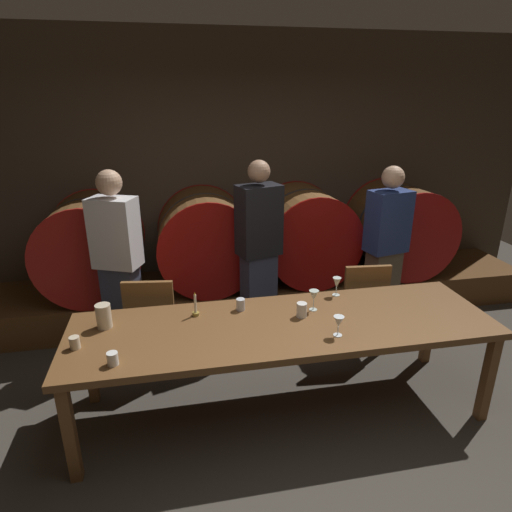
{
  "coord_description": "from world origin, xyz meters",
  "views": [
    {
      "loc": [
        -0.84,
        -2.24,
        2.26
      ],
      "look_at": [
        -0.22,
        0.88,
        1.07
      ],
      "focal_mm": 30.71,
      "sensor_mm": 36.0,
      "label": 1
    }
  ],
  "objects_px": {
    "wine_barrel_far_right": "(398,228)",
    "wine_glass_left": "(314,296)",
    "wine_barrel_far_left": "(92,247)",
    "guest_center": "(259,252)",
    "cup_center_right": "(241,304)",
    "wine_barrel_center_right": "(305,234)",
    "cup_far_right": "(302,310)",
    "cup_center_left": "(113,359)",
    "pitcher": "(104,316)",
    "chair_left": "(153,319)",
    "cup_far_left": "(75,343)",
    "chair_right": "(361,302)",
    "dining_table": "(284,330)",
    "guest_right": "(385,249)",
    "wine_barrel_center_left": "(206,240)",
    "guest_left": "(118,264)",
    "candle_center": "(196,309)",
    "wine_glass_center": "(339,322)",
    "wine_glass_right": "(337,283)"
  },
  "relations": [
    {
      "from": "guest_center",
      "to": "cup_far_left",
      "type": "bearing_deg",
      "value": 21.75
    },
    {
      "from": "wine_barrel_far_left",
      "to": "wine_barrel_center_right",
      "type": "bearing_deg",
      "value": 0.0
    },
    {
      "from": "guest_center",
      "to": "cup_center_right",
      "type": "relative_size",
      "value": 19.39
    },
    {
      "from": "wine_barrel_center_right",
      "to": "dining_table",
      "type": "height_order",
      "value": "wine_barrel_center_right"
    },
    {
      "from": "wine_barrel_far_right",
      "to": "wine_glass_left",
      "type": "distance_m",
      "value": 2.14
    },
    {
      "from": "wine_barrel_center_right",
      "to": "cup_far_right",
      "type": "bearing_deg",
      "value": -107.79
    },
    {
      "from": "wine_barrel_center_left",
      "to": "cup_far_right",
      "type": "relative_size",
      "value": 9.25
    },
    {
      "from": "guest_left",
      "to": "cup_far_right",
      "type": "distance_m",
      "value": 1.7
    },
    {
      "from": "guest_right",
      "to": "wine_glass_center",
      "type": "xyz_separation_m",
      "value": [
        -0.97,
        -1.28,
        -0.0
      ]
    },
    {
      "from": "guest_right",
      "to": "wine_barrel_far_right",
      "type": "bearing_deg",
      "value": -139.04
    },
    {
      "from": "wine_barrel_center_left",
      "to": "chair_left",
      "type": "height_order",
      "value": "wine_barrel_center_left"
    },
    {
      "from": "guest_right",
      "to": "wine_glass_left",
      "type": "distance_m",
      "value": 1.35
    },
    {
      "from": "wine_barrel_far_right",
      "to": "cup_center_right",
      "type": "xyz_separation_m",
      "value": [
        -2.03,
        -1.43,
        -0.05
      ]
    },
    {
      "from": "guest_left",
      "to": "cup_far_right",
      "type": "bearing_deg",
      "value": 166.03
    },
    {
      "from": "wine_barrel_center_right",
      "to": "wine_glass_right",
      "type": "height_order",
      "value": "wine_barrel_center_right"
    },
    {
      "from": "cup_far_right",
      "to": "wine_glass_right",
      "type": "bearing_deg",
      "value": 37.79
    },
    {
      "from": "wine_barrel_far_right",
      "to": "cup_center_right",
      "type": "relative_size",
      "value": 11.06
    },
    {
      "from": "cup_far_right",
      "to": "cup_center_right",
      "type": "bearing_deg",
      "value": 155.68
    },
    {
      "from": "guest_right",
      "to": "pitcher",
      "type": "xyz_separation_m",
      "value": [
        -2.51,
        -0.86,
        -0.02
      ]
    },
    {
      "from": "wine_barrel_far_right",
      "to": "wine_glass_left",
      "type": "bearing_deg",
      "value": -134.3
    },
    {
      "from": "chair_left",
      "to": "chair_right",
      "type": "distance_m",
      "value": 1.84
    },
    {
      "from": "cup_far_right",
      "to": "wine_barrel_far_left",
      "type": "bearing_deg",
      "value": 135.98
    },
    {
      "from": "wine_barrel_center_left",
      "to": "pitcher",
      "type": "height_order",
      "value": "wine_barrel_center_left"
    },
    {
      "from": "guest_left",
      "to": "candle_center",
      "type": "bearing_deg",
      "value": 148.35
    },
    {
      "from": "guest_center",
      "to": "cup_center_right",
      "type": "xyz_separation_m",
      "value": [
        -0.31,
        -0.83,
        -0.1
      ]
    },
    {
      "from": "candle_center",
      "to": "pitcher",
      "type": "relative_size",
      "value": 1.11
    },
    {
      "from": "guest_left",
      "to": "wine_glass_left",
      "type": "distance_m",
      "value": 1.75
    },
    {
      "from": "guest_left",
      "to": "cup_center_right",
      "type": "bearing_deg",
      "value": 161.54
    },
    {
      "from": "wine_barrel_center_right",
      "to": "wine_barrel_far_left",
      "type": "bearing_deg",
      "value": 180.0
    },
    {
      "from": "wine_barrel_far_right",
      "to": "cup_center_left",
      "type": "height_order",
      "value": "wine_barrel_far_right"
    },
    {
      "from": "chair_left",
      "to": "cup_far_left",
      "type": "bearing_deg",
      "value": 68.15
    },
    {
      "from": "guest_center",
      "to": "cup_center_left",
      "type": "bearing_deg",
      "value": 32.62
    },
    {
      "from": "cup_far_right",
      "to": "wine_glass_left",
      "type": "bearing_deg",
      "value": 35.6
    },
    {
      "from": "wine_barrel_far_right",
      "to": "chair_left",
      "type": "xyz_separation_m",
      "value": [
        -2.7,
        -0.98,
        -0.35
      ]
    },
    {
      "from": "dining_table",
      "to": "chair_right",
      "type": "distance_m",
      "value": 1.14
    },
    {
      "from": "wine_barrel_far_right",
      "to": "wine_glass_left",
      "type": "xyz_separation_m",
      "value": [
        -1.5,
        -1.53,
        0.02
      ]
    },
    {
      "from": "guest_left",
      "to": "chair_right",
      "type": "bearing_deg",
      "value": -168.2
    },
    {
      "from": "wine_barrel_far_left",
      "to": "guest_center",
      "type": "distance_m",
      "value": 1.67
    },
    {
      "from": "dining_table",
      "to": "guest_right",
      "type": "distance_m",
      "value": 1.66
    },
    {
      "from": "cup_center_right",
      "to": "wine_barrel_far_left",
      "type": "bearing_deg",
      "value": 131.34
    },
    {
      "from": "wine_glass_left",
      "to": "cup_center_left",
      "type": "height_order",
      "value": "wine_glass_left"
    },
    {
      "from": "wine_glass_left",
      "to": "chair_left",
      "type": "bearing_deg",
      "value": 155.35
    },
    {
      "from": "wine_barrel_center_right",
      "to": "wine_glass_right",
      "type": "bearing_deg",
      "value": -96.18
    },
    {
      "from": "chair_right",
      "to": "cup_center_right",
      "type": "relative_size",
      "value": 9.89
    },
    {
      "from": "pitcher",
      "to": "chair_right",
      "type": "bearing_deg",
      "value": 12.99
    },
    {
      "from": "guest_center",
      "to": "cup_far_right",
      "type": "distance_m",
      "value": 1.03
    },
    {
      "from": "wine_barrel_far_right",
      "to": "pitcher",
      "type": "bearing_deg",
      "value": -153.35
    },
    {
      "from": "wine_barrel_center_left",
      "to": "guest_left",
      "type": "xyz_separation_m",
      "value": [
        -0.81,
        -0.6,
        0.03
      ]
    },
    {
      "from": "wine_barrel_center_left",
      "to": "wine_barrel_center_right",
      "type": "bearing_deg",
      "value": 0.0
    },
    {
      "from": "guest_left",
      "to": "wine_glass_right",
      "type": "relative_size",
      "value": 11.09
    }
  ]
}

